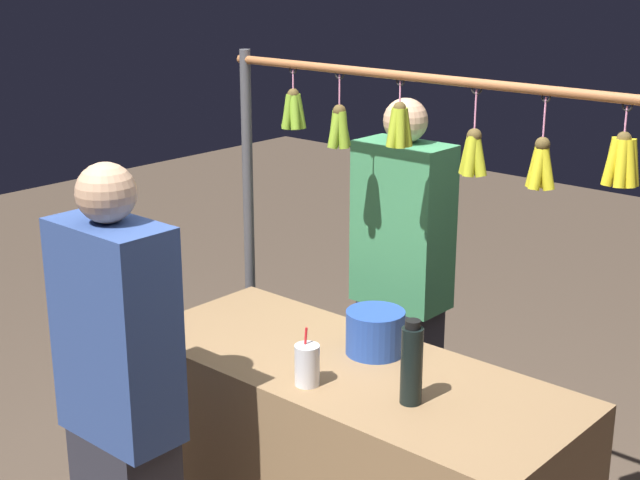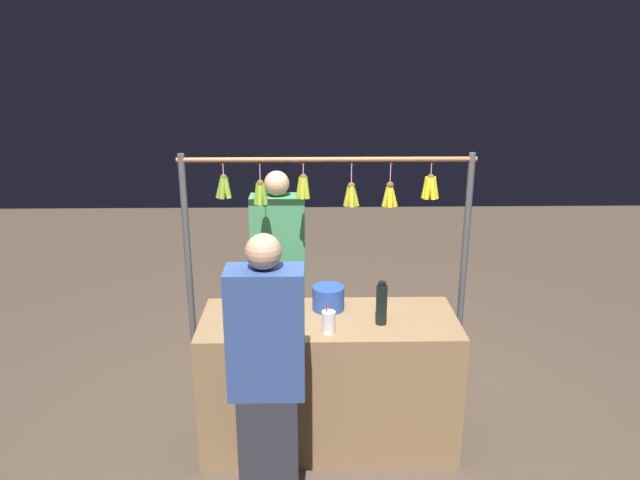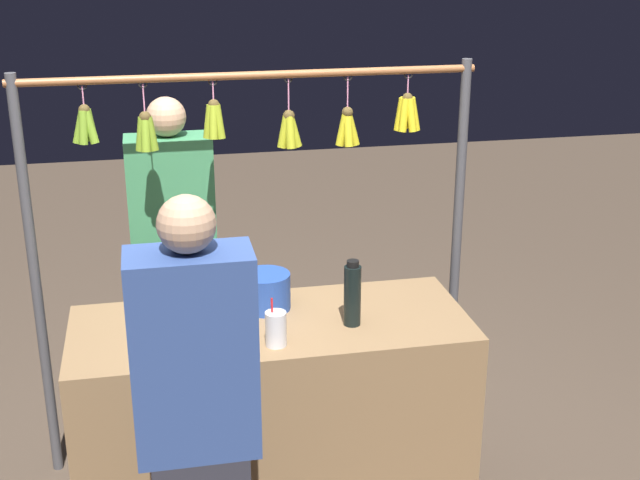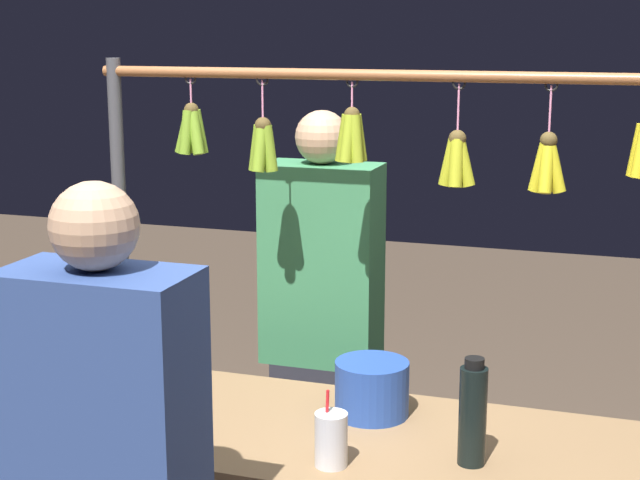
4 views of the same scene
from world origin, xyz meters
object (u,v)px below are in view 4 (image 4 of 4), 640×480
Objects in this scene: vendor_person at (322,351)px; blue_bucket at (371,388)px; water_bottle at (473,414)px; drink_cup at (331,439)px.

blue_bucket is at bearing 119.07° from vendor_person.
water_bottle reaches higher than blue_bucket.
blue_bucket is (0.31, -0.22, -0.05)m from water_bottle.
drink_cup is at bearing 109.40° from vendor_person.
vendor_person is (0.65, -0.82, -0.18)m from water_bottle.
water_bottle is 1.43× the size of drink_cup.
blue_bucket is 0.70m from vendor_person.
drink_cup is (0.01, 0.33, -0.01)m from blue_bucket.
water_bottle is at bearing 128.22° from vendor_person.
vendor_person is at bearing -51.78° from water_bottle.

